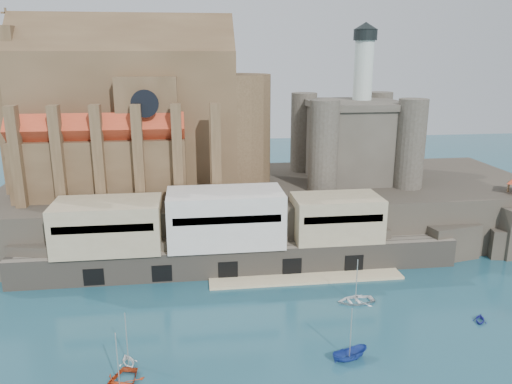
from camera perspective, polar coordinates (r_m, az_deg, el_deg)
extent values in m
plane|color=#194453|center=(62.81, 7.79, -16.95)|extent=(300.00, 300.00, 0.00)
cube|color=#2B2620|center=(96.50, 1.77, -1.71)|extent=(100.00, 34.00, 10.00)
cube|color=#2B2620|center=(83.76, -23.08, -7.20)|extent=(9.00, 5.00, 6.00)
cube|color=#2B2620|center=(80.81, -12.02, -7.07)|extent=(9.00, 5.00, 6.00)
cube|color=#2B2620|center=(81.10, 0.11, -6.63)|extent=(9.00, 5.00, 6.00)
cube|color=#2B2620|center=(84.86, 11.62, -5.93)|extent=(9.00, 5.00, 6.00)
cube|color=#2B2620|center=(91.20, 21.22, -5.17)|extent=(9.00, 5.00, 6.00)
cube|color=#6A6154|center=(80.16, -1.94, -7.49)|extent=(70.00, 6.00, 4.50)
cube|color=#D0BA8B|center=(78.47, 5.79, -9.77)|extent=(30.00, 4.00, 0.40)
cube|color=black|center=(78.94, -18.04, -9.19)|extent=(3.00, 0.40, 2.60)
cube|color=black|center=(77.64, -10.69, -9.09)|extent=(3.00, 0.40, 2.60)
cube|color=black|center=(77.62, -3.22, -8.83)|extent=(3.00, 0.40, 2.60)
cube|color=black|center=(78.88, 4.12, -8.43)|extent=(3.00, 0.40, 2.60)
cube|color=black|center=(81.36, 11.11, -7.93)|extent=(3.00, 0.40, 2.60)
cube|color=tan|center=(79.74, -16.54, -3.66)|extent=(16.00, 9.00, 7.50)
cube|color=beige|center=(78.65, -3.51, -2.91)|extent=(18.00, 9.00, 8.50)
cube|color=tan|center=(81.99, 9.16, -2.86)|extent=(14.00, 8.00, 7.00)
cube|color=brown|center=(94.35, -14.29, 8.00)|extent=(38.00, 14.00, 24.00)
cube|color=brown|center=(93.64, -14.79, 15.29)|extent=(38.00, 13.01, 13.01)
cylinder|color=brown|center=(94.29, -2.59, 7.22)|extent=(14.00, 14.00, 20.00)
cube|color=brown|center=(94.23, -11.78, 6.91)|extent=(10.00, 20.00, 20.00)
cube|color=brown|center=(86.84, -17.30, 2.46)|extent=(28.00, 5.00, 10.00)
cube|color=brown|center=(105.23, -15.63, 4.77)|extent=(28.00, 5.00, 10.00)
cube|color=#C33C21|center=(85.67, -17.66, 6.76)|extent=(28.00, 5.66, 5.66)
cube|color=#C33C21|center=(104.27, -15.90, 8.34)|extent=(28.00, 5.66, 5.66)
cube|color=brown|center=(98.20, -25.56, 8.43)|extent=(4.00, 10.00, 28.00)
cylinder|color=black|center=(81.59, -12.60, 9.83)|extent=(4.40, 0.30, 4.40)
cube|color=brown|center=(86.34, -25.66, 3.59)|extent=(1.60, 2.20, 16.00)
cube|color=brown|center=(84.60, -21.67, 3.81)|extent=(1.60, 2.20, 16.00)
cube|color=brown|center=(83.28, -17.53, 4.02)|extent=(1.60, 2.20, 16.00)
cube|color=brown|center=(82.41, -13.27, 4.21)|extent=(1.60, 2.20, 16.00)
cube|color=brown|center=(82.00, -8.95, 4.38)|extent=(1.60, 2.20, 16.00)
cube|color=brown|center=(82.05, -4.61, 4.53)|extent=(1.60, 2.20, 16.00)
cube|color=#433D34|center=(98.42, 11.01, 5.54)|extent=(16.00, 16.00, 14.00)
cube|color=#433D34|center=(97.45, 11.24, 9.82)|extent=(17.00, 17.00, 1.20)
cylinder|color=#433D34|center=(88.41, 7.71, 5.23)|extent=(5.20, 5.20, 16.00)
cylinder|color=#433D34|center=(93.83, 17.23, 5.27)|extent=(5.20, 5.20, 16.00)
cylinder|color=#433D34|center=(103.73, 5.43, 6.81)|extent=(5.20, 5.20, 16.00)
cylinder|color=#433D34|center=(108.39, 13.77, 6.81)|extent=(5.20, 5.20, 16.00)
cylinder|color=silver|center=(99.62, 12.16, 13.12)|extent=(3.60, 3.60, 12.00)
cylinder|color=black|center=(99.62, 12.40, 17.15)|extent=(4.40, 4.40, 2.00)
cone|color=black|center=(99.68, 12.45, 18.06)|extent=(4.60, 4.60, 1.40)
cube|color=#2B2620|center=(96.08, 26.60, -5.07)|extent=(6.00, 5.00, 5.00)
cylinder|color=brown|center=(98.84, 26.85, 0.19)|extent=(0.36, 0.36, 3.20)
imported|color=navy|center=(60.84, 10.61, -18.26)|extent=(2.07, 2.04, 4.42)
imported|color=white|center=(60.81, -14.35, -18.53)|extent=(2.88, 2.37, 2.88)
imported|color=white|center=(72.96, 11.29, -12.20)|extent=(1.39, 3.87, 5.31)
imported|color=#262B9C|center=(73.05, 24.19, -13.32)|extent=(2.62, 2.36, 2.59)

